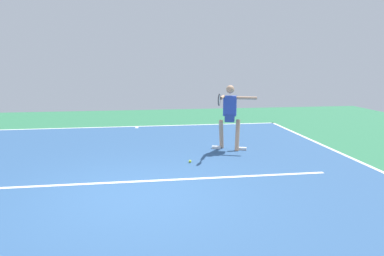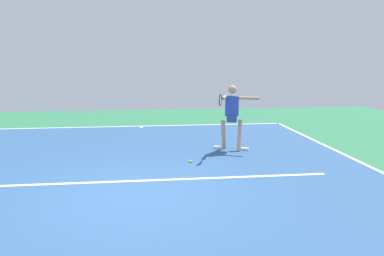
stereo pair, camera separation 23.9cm
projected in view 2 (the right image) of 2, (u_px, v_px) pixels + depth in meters
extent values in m
plane|color=#2D754C|center=(132.00, 196.00, 6.19)|extent=(23.08, 23.08, 0.00)
cube|color=#2D5484|center=(132.00, 195.00, 6.19)|extent=(10.54, 13.97, 0.00)
cube|color=white|center=(142.00, 126.00, 12.96)|extent=(10.54, 0.10, 0.01)
cube|color=white|center=(134.00, 181.00, 6.95)|extent=(7.91, 0.10, 0.01)
cube|color=white|center=(141.00, 127.00, 12.77)|extent=(0.10, 0.30, 0.01)
cylinder|color=tan|center=(240.00, 135.00, 9.35)|extent=(0.23, 0.38, 0.83)
cube|color=white|center=(244.00, 149.00, 9.38)|extent=(0.26, 0.18, 0.07)
cylinder|color=tan|center=(223.00, 135.00, 9.45)|extent=(0.23, 0.38, 0.83)
cube|color=white|center=(218.00, 148.00, 9.55)|extent=(0.26, 0.18, 0.07)
cube|color=#2D4799|center=(232.00, 118.00, 9.32)|extent=(0.30, 0.27, 0.20)
cube|color=#334CB2|center=(232.00, 106.00, 9.26)|extent=(0.38, 0.29, 0.53)
sphere|color=tan|center=(232.00, 89.00, 9.18)|extent=(0.22, 0.22, 0.22)
cylinder|color=tan|center=(249.00, 98.00, 9.11)|extent=(0.52, 0.26, 0.08)
cylinder|color=tan|center=(224.00, 97.00, 9.00)|extent=(0.26, 0.52, 0.08)
cylinder|color=black|center=(222.00, 99.00, 8.64)|extent=(0.11, 0.22, 0.03)
torus|color=black|center=(220.00, 100.00, 8.41)|extent=(0.13, 0.28, 0.29)
cylinder|color=silver|center=(220.00, 100.00, 8.41)|extent=(0.09, 0.23, 0.25)
sphere|color=#C6E53D|center=(191.00, 161.00, 8.22)|extent=(0.07, 0.07, 0.07)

